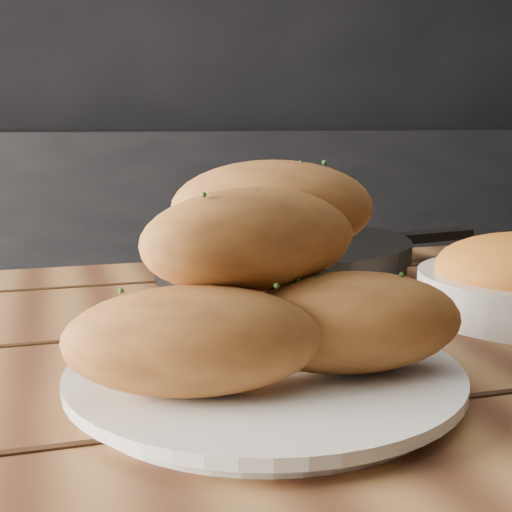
{
  "coord_description": "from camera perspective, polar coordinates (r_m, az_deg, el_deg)",
  "views": [
    {
      "loc": [
        -0.35,
        -0.6,
        0.93
      ],
      "look_at": [
        -0.22,
        -0.14,
        0.84
      ],
      "focal_mm": 50.0,
      "sensor_mm": 36.0,
      "label": 1
    }
  ],
  "objects": [
    {
      "name": "counter",
      "position": [
        2.37,
        -7.47,
        -0.98
      ],
      "size": [
        2.8,
        0.6,
        0.9
      ],
      "primitive_type": "cube",
      "color": "black",
      "rests_on": "ground"
    },
    {
      "name": "table",
      "position": [
        0.59,
        1.16,
        -18.39
      ],
      "size": [
        1.4,
        0.84,
        0.75
      ],
      "color": "olive",
      "rests_on": "ground"
    },
    {
      "name": "plate",
      "position": [
        0.49,
        0.67,
        -9.74
      ],
      "size": [
        0.27,
        0.27,
        0.02
      ],
      "color": "silver",
      "rests_on": "table"
    },
    {
      "name": "skillet",
      "position": [
        0.84,
        2.07,
        -0.06
      ],
      "size": [
        0.44,
        0.3,
        0.05
      ],
      "color": "black",
      "rests_on": "table"
    },
    {
      "name": "bread_rolls",
      "position": [
        0.47,
        0.4,
        -2.09
      ],
      "size": [
        0.27,
        0.22,
        0.14
      ],
      "color": "#B37031",
      "rests_on": "plate"
    }
  ]
}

